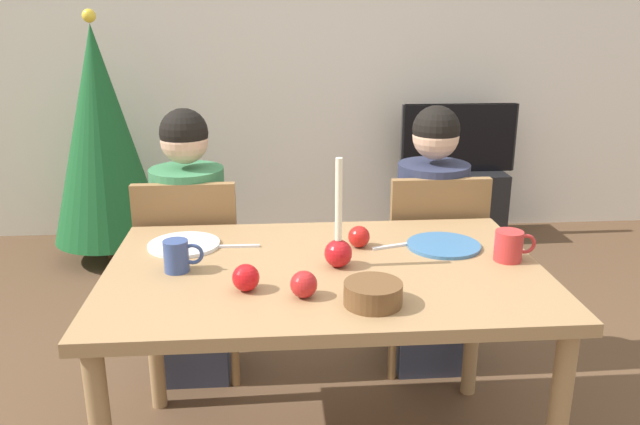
{
  "coord_description": "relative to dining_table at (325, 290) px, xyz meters",
  "views": [
    {
      "loc": [
        -0.16,
        -1.9,
        1.54
      ],
      "look_at": [
        0.0,
        0.2,
        0.87
      ],
      "focal_mm": 35.86,
      "sensor_mm": 36.0,
      "label": 1
    }
  ],
  "objects": [
    {
      "name": "plate_right",
      "position": [
        0.43,
        0.15,
        0.09
      ],
      "size": [
        0.25,
        0.25,
        0.01
      ],
      "primitive_type": "cylinder",
      "color": "teal",
      "rests_on": "dining_table"
    },
    {
      "name": "fork_left",
      "position": [
        -0.3,
        0.2,
        0.09
      ],
      "size": [
        0.18,
        0.02,
        0.01
      ],
      "primitive_type": "cube",
      "rotation": [
        0.0,
        0.0,
        -0.02
      ],
      "color": "silver",
      "rests_on": "dining_table"
    },
    {
      "name": "person_left_child",
      "position": [
        -0.51,
        0.64,
        -0.1
      ],
      "size": [
        0.3,
        0.3,
        1.17
      ],
      "color": "#33384C",
      "rests_on": "ground"
    },
    {
      "name": "apple_by_right_mug",
      "position": [
        0.13,
        0.17,
        0.12
      ],
      "size": [
        0.08,
        0.08,
        0.08
      ],
      "primitive_type": "sphere",
      "color": "red",
      "rests_on": "dining_table"
    },
    {
      "name": "christmas_tree",
      "position": [
        -1.21,
        2.08,
        0.14
      ],
      "size": [
        0.69,
        0.69,
        1.55
      ],
      "color": "brown",
      "rests_on": "ground"
    },
    {
      "name": "dining_table",
      "position": [
        0.0,
        0.0,
        0.0
      ],
      "size": [
        1.4,
        0.9,
        0.75
      ],
      "color": "#99754C",
      "rests_on": "ground"
    },
    {
      "name": "back_wall",
      "position": [
        0.0,
        2.6,
        0.63
      ],
      "size": [
        6.4,
        0.1,
        2.6
      ],
      "primitive_type": "cube",
      "color": "silver",
      "rests_on": "ground"
    },
    {
      "name": "tv",
      "position": [
        1.11,
        2.3,
        0.04
      ],
      "size": [
        0.79,
        0.05,
        0.46
      ],
      "color": "black",
      "rests_on": "tv_stand"
    },
    {
      "name": "mug_left",
      "position": [
        -0.46,
        0.0,
        0.13
      ],
      "size": [
        0.13,
        0.08,
        0.1
      ],
      "color": "#33477F",
      "rests_on": "dining_table"
    },
    {
      "name": "chair_right",
      "position": [
        0.51,
        0.61,
        -0.15
      ],
      "size": [
        0.4,
        0.4,
        0.9
      ],
      "color": "olive",
      "rests_on": "ground"
    },
    {
      "name": "plate_left",
      "position": [
        -0.48,
        0.22,
        0.09
      ],
      "size": [
        0.25,
        0.25,
        0.01
      ],
      "primitive_type": "cylinder",
      "color": "silver",
      "rests_on": "dining_table"
    },
    {
      "name": "fork_right",
      "position": [
        0.26,
        0.16,
        0.09
      ],
      "size": [
        0.18,
        0.07,
        0.01
      ],
      "primitive_type": "cube",
      "rotation": [
        0.0,
        0.0,
        0.3
      ],
      "color": "silver",
      "rests_on": "dining_table"
    },
    {
      "name": "apple_by_left_plate",
      "position": [
        -0.25,
        -0.16,
        0.12
      ],
      "size": [
        0.08,
        0.08,
        0.08
      ],
      "primitive_type": "sphere",
      "color": "red",
      "rests_on": "dining_table"
    },
    {
      "name": "tv_stand",
      "position": [
        1.11,
        2.3,
        -0.43
      ],
      "size": [
        0.64,
        0.4,
        0.48
      ],
      "primitive_type": "cube",
      "color": "black",
      "rests_on": "ground"
    },
    {
      "name": "bowl_walnuts",
      "position": [
        0.11,
        -0.28,
        0.12
      ],
      "size": [
        0.17,
        0.17,
        0.06
      ],
      "primitive_type": "cylinder",
      "color": "brown",
      "rests_on": "dining_table"
    },
    {
      "name": "person_right_child",
      "position": [
        0.51,
        0.64,
        -0.1
      ],
      "size": [
        0.3,
        0.3,
        1.17
      ],
      "color": "#33384C",
      "rests_on": "ground"
    },
    {
      "name": "candle_centerpiece",
      "position": [
        0.04,
        0.0,
        0.16
      ],
      "size": [
        0.09,
        0.09,
        0.36
      ],
      "color": "red",
      "rests_on": "dining_table"
    },
    {
      "name": "mug_right",
      "position": [
        0.61,
        0.01,
        0.13
      ],
      "size": [
        0.14,
        0.09,
        0.1
      ],
      "color": "#B72D2D",
      "rests_on": "dining_table"
    },
    {
      "name": "apple_near_candle",
      "position": [
        -0.08,
        -0.22,
        0.12
      ],
      "size": [
        0.08,
        0.08,
        0.08
      ],
      "primitive_type": "sphere",
      "color": "#B01E1E",
      "rests_on": "dining_table"
    },
    {
      "name": "chair_left",
      "position": [
        -0.51,
        0.61,
        -0.15
      ],
      "size": [
        0.4,
        0.4,
        0.9
      ],
      "color": "olive",
      "rests_on": "ground"
    }
  ]
}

